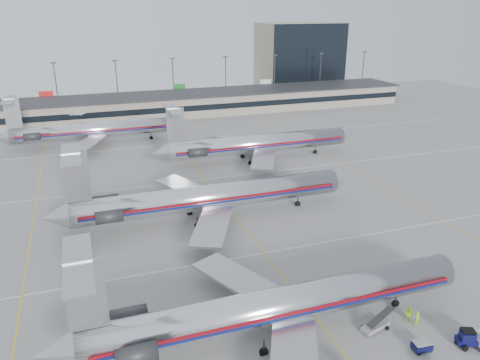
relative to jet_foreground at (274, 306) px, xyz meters
name	(u,v)px	position (x,y,z in m)	size (l,w,h in m)	color
ground	(296,293)	(5.39, 5.79, -3.49)	(260.00, 260.00, 0.00)	gray
apron_markings	(264,253)	(5.39, 15.79, -3.48)	(160.00, 0.15, 0.02)	silver
terminal	(154,105)	(5.39, 103.76, -0.33)	(162.00, 17.00, 6.25)	gray
light_mast_row	(146,80)	(5.39, 117.79, 5.10)	(163.60, 0.40, 15.28)	#38383D
distant_building	(299,56)	(67.39, 133.79, 9.01)	(30.00, 20.00, 25.00)	tan
jet_foreground	(274,306)	(0.00, 0.00, 0.00)	(45.90, 27.03, 12.02)	silver
jet_second_row	(206,197)	(0.92, 28.60, 0.23)	(48.91, 28.80, 12.80)	silver
jet_third_row	(256,144)	(18.74, 53.81, 0.18)	(46.13, 28.37, 12.61)	silver
jet_back_row	(92,130)	(-13.61, 77.93, 0.04)	(44.40, 27.31, 12.14)	silver
tug_right	(468,339)	(17.29, -7.77, -2.61)	(2.63, 1.97, 1.92)	#0A0B3B
cart_outer	(422,346)	(12.63, -6.83, -2.96)	(1.83, 1.33, 0.98)	#0A0B3B
belt_loader	(376,325)	(10.28, -2.70, -2.95)	(3.90, 1.94, 2.00)	gray
ramp_worker_near	(417,318)	(14.72, -3.51, -2.65)	(0.61, 0.40, 1.68)	#A4EB16
ramp_worker_far	(409,315)	(14.29, -2.78, -2.61)	(0.85, 0.66, 1.75)	#B4E615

